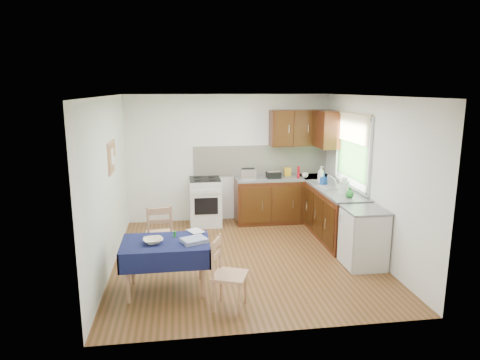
{
  "coord_description": "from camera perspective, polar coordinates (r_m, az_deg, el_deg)",
  "views": [
    {
      "loc": [
        -0.96,
        -6.23,
        2.61
      ],
      "look_at": [
        -0.03,
        0.28,
        1.2
      ],
      "focal_mm": 32.0,
      "sensor_mm": 36.0,
      "label": 1
    }
  ],
  "objects": [
    {
      "name": "upper_cabinets",
      "position": [
        8.44,
        9.13,
        6.82
      ],
      "size": [
        1.2,
        0.85,
        0.7
      ],
      "color": "black",
      "rests_on": "wall_back"
    },
    {
      "name": "wall_left",
      "position": [
        6.46,
        -17.16,
        -0.56
      ],
      "size": [
        0.02,
        4.2,
        2.5
      ],
      "primitive_type": "cube",
      "color": "white",
      "rests_on": "ground"
    },
    {
      "name": "base_cabinets",
      "position": [
        8.13,
        8.78,
        -3.56
      ],
      "size": [
        1.9,
        2.3,
        0.86
      ],
      "color": "black",
      "rests_on": "ground"
    },
    {
      "name": "soap_bottle_b",
      "position": [
        7.84,
        11.1,
        0.1
      ],
      "size": [
        0.13,
        0.13,
        0.21
      ],
      "primitive_type": "imported",
      "rotation": [
        0.0,
        0.0,
        2.0
      ],
      "color": "#1B4E9E",
      "rests_on": "worktop_right"
    },
    {
      "name": "cup",
      "position": [
        8.42,
        8.66,
        0.63
      ],
      "size": [
        0.17,
        0.17,
        0.1
      ],
      "primitive_type": "imported",
      "rotation": [
        0.0,
        0.0,
        -0.35
      ],
      "color": "silver",
      "rests_on": "worktop_back"
    },
    {
      "name": "worktop_right",
      "position": [
        7.58,
        12.7,
        -1.37
      ],
      "size": [
        0.6,
        1.7,
        0.04
      ],
      "primitive_type": "cube",
      "color": "slate",
      "rests_on": "base_cabinets"
    },
    {
      "name": "chair_near",
      "position": [
        5.23,
        -1.82,
        -12.1
      ],
      "size": [
        0.5,
        0.5,
        0.88
      ],
      "rotation": [
        0.0,
        0.0,
        1.19
      ],
      "color": "#AC7856",
      "rests_on": "ground"
    },
    {
      "name": "toaster",
      "position": [
        8.2,
        1.07,
        0.82
      ],
      "size": [
        0.29,
        0.18,
        0.22
      ],
      "rotation": [
        0.0,
        0.0,
        -0.02
      ],
      "color": "silver",
      "rests_on": "worktop_back"
    },
    {
      "name": "sandwich_press",
      "position": [
        8.34,
        4.48,
        0.81
      ],
      "size": [
        0.27,
        0.23,
        0.16
      ],
      "rotation": [
        0.0,
        0.0,
        -0.34
      ],
      "color": "black",
      "rests_on": "worktop_back"
    },
    {
      "name": "chair_far",
      "position": [
        6.58,
        -10.65,
        -6.88
      ],
      "size": [
        0.44,
        0.44,
        0.93
      ],
      "rotation": [
        0.0,
        0.0,
        3.23
      ],
      "color": "#AC7856",
      "rests_on": "ground"
    },
    {
      "name": "soap_bottle_c",
      "position": [
        7.03,
        14.41,
        -1.61
      ],
      "size": [
        0.16,
        0.16,
        0.17
      ],
      "primitive_type": "imported",
      "rotation": [
        0.0,
        0.0,
        3.35
      ],
      "color": "#23812C",
      "rests_on": "worktop_right"
    },
    {
      "name": "yellow_packet",
      "position": [
        8.56,
        6.34,
        1.11
      ],
      "size": [
        0.15,
        0.13,
        0.17
      ],
      "primitive_type": "cube",
      "rotation": [
        0.0,
        0.0,
        0.43
      ],
      "color": "gold",
      "rests_on": "worktop_back"
    },
    {
      "name": "sauce_bottle",
      "position": [
        8.36,
        7.8,
        1.03
      ],
      "size": [
        0.05,
        0.05,
        0.23
      ],
      "primitive_type": "cylinder",
      "color": "#B10E1B",
      "rests_on": "worktop_back"
    },
    {
      "name": "stove",
      "position": [
        8.32,
        -4.66,
        -2.88
      ],
      "size": [
        0.6,
        0.61,
        0.92
      ],
      "color": "silver",
      "rests_on": "ground"
    },
    {
      "name": "dining_table",
      "position": [
        5.68,
        -9.89,
        -9.06
      ],
      "size": [
        1.12,
        0.76,
        0.68
      ],
      "rotation": [
        0.0,
        0.0,
        -0.35
      ],
      "color": "#0F193D",
      "rests_on": "ground"
    },
    {
      "name": "fridge",
      "position": [
        6.64,
        16.19,
        -7.44
      ],
      "size": [
        0.58,
        0.6,
        0.89
      ],
      "color": "silver",
      "rests_on": "ground"
    },
    {
      "name": "worktop_back",
      "position": [
        8.46,
        5.83,
        0.27
      ],
      "size": [
        1.9,
        0.6,
        0.04
      ],
      "primitive_type": "cube",
      "color": "slate",
      "rests_on": "base_cabinets"
    },
    {
      "name": "tea_towel",
      "position": [
        5.55,
        -6.15,
        -8.0
      ],
      "size": [
        0.37,
        0.33,
        0.05
      ],
      "primitive_type": "cube",
      "rotation": [
        0.0,
        0.0,
        0.4
      ],
      "color": "navy",
      "rests_on": "dining_table"
    },
    {
      "name": "worktop_corner",
      "position": [
        8.63,
        10.03,
        0.39
      ],
      "size": [
        0.6,
        0.6,
        0.04
      ],
      "primitive_type": "cube",
      "color": "slate",
      "rests_on": "base_cabinets"
    },
    {
      "name": "soap_bottle_a",
      "position": [
        8.01,
        10.72,
        0.73
      ],
      "size": [
        0.17,
        0.17,
        0.31
      ],
      "primitive_type": "imported",
      "rotation": [
        0.0,
        0.0,
        0.69
      ],
      "color": "silver",
      "rests_on": "worktop_right"
    },
    {
      "name": "corkboard",
      "position": [
        6.68,
        -16.71,
        2.92
      ],
      "size": [
        0.04,
        0.62,
        0.47
      ],
      "color": "#AC7856",
      "rests_on": "wall_left"
    },
    {
      "name": "splashback",
      "position": [
        8.59,
        2.83,
        2.67
      ],
      "size": [
        2.7,
        0.02,
        0.6
      ],
      "primitive_type": "cube",
      "color": "white",
      "rests_on": "wall_back"
    },
    {
      "name": "ceiling",
      "position": [
        6.3,
        0.68,
        11.14
      ],
      "size": [
        4.0,
        4.2,
        0.02
      ],
      "primitive_type": "cube",
      "color": "white",
      "rests_on": "wall_back"
    },
    {
      "name": "wall_front",
      "position": [
        4.45,
        4.79,
        -5.69
      ],
      "size": [
        4.0,
        0.02,
        2.5
      ],
      "primitive_type": "cube",
      "color": "white",
      "rests_on": "ground"
    },
    {
      "name": "dish_rack",
      "position": [
        7.66,
        12.15,
        -0.85
      ],
      "size": [
        0.44,
        0.34,
        0.21
      ],
      "rotation": [
        0.0,
        0.0,
        -0.01
      ],
      "color": "gray",
      "rests_on": "worktop_right"
    },
    {
      "name": "wall_right",
      "position": [
        7.03,
        16.99,
        0.45
      ],
      "size": [
        0.02,
        4.2,
        2.5
      ],
      "primitive_type": "cube",
      "color": "white",
      "rests_on": "ground"
    },
    {
      "name": "floor",
      "position": [
        6.82,
        0.63,
        -10.36
      ],
      "size": [
        4.2,
        4.2,
        0.0
      ],
      "primitive_type": "plane",
      "color": "#4C3314",
      "rests_on": "ground"
    },
    {
      "name": "window",
      "position": [
        7.59,
        14.76,
        4.47
      ],
      "size": [
        0.04,
        1.48,
        1.26
      ],
      "color": "#2D5A25",
      "rests_on": "wall_right"
    },
    {
      "name": "wall_back",
      "position": [
        8.49,
        -1.5,
        2.92
      ],
      "size": [
        4.0,
        0.02,
        2.5
      ],
      "primitive_type": "cube",
      "color": "white",
      "rests_on": "ground"
    },
    {
      "name": "plate_bowl",
      "position": [
        5.61,
        -11.51,
        -7.95
      ],
      "size": [
        0.29,
        0.29,
        0.06
      ],
      "primitive_type": "imported",
      "rotation": [
        0.0,
        0.0,
        0.2
      ],
      "color": "#F4E6C7",
      "rests_on": "dining_table"
    },
    {
      "name": "book",
      "position": [
        5.9,
        -6.69,
        -6.97
      ],
      "size": [
        0.27,
        0.29,
        0.02
      ],
      "primitive_type": "imported",
      "rotation": [
        0.0,
        0.0,
        0.46
      ],
      "color": "white",
      "rests_on": "dining_table"
    },
    {
      "name": "kettle",
      "position": [
        7.28,
        13.74,
        -0.79
      ],
      "size": [
        0.17,
        0.17,
        0.28
      ],
      "color": "silver",
      "rests_on": "worktop_right"
    },
    {
      "name": "spice_jar",
      "position": [
        5.78,
        -8.71,
        -7.13
      ],
      "size": [
        0.04,
        0.04,
        0.08
      ],
      "primitive_type": "cylinder",
      "color": "green",
      "rests_on": "dining_table"
    }
  ]
}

